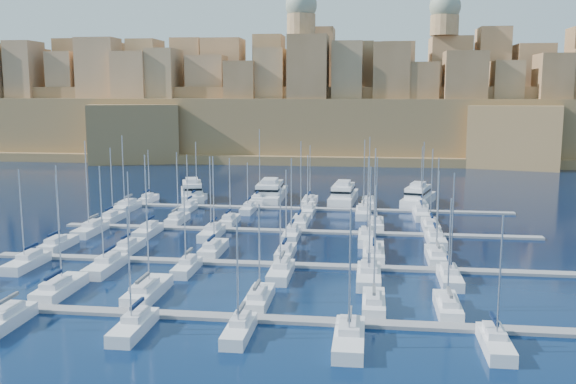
# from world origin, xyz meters

# --- Properties ---
(ground) EXTENTS (600.00, 600.00, 0.00)m
(ground) POSITION_xyz_m (0.00, 0.00, 0.00)
(ground) COLOR black
(ground) RESTS_ON ground
(pontoon_near) EXTENTS (84.00, 2.00, 0.40)m
(pontoon_near) POSITION_xyz_m (0.00, -34.00, 0.20)
(pontoon_near) COLOR slate
(pontoon_near) RESTS_ON ground
(pontoon_mid_near) EXTENTS (84.00, 2.00, 0.40)m
(pontoon_mid_near) POSITION_xyz_m (0.00, -12.00, 0.20)
(pontoon_mid_near) COLOR slate
(pontoon_mid_near) RESTS_ON ground
(pontoon_mid_far) EXTENTS (84.00, 2.00, 0.40)m
(pontoon_mid_far) POSITION_xyz_m (0.00, 10.00, 0.20)
(pontoon_mid_far) COLOR slate
(pontoon_mid_far) RESTS_ON ground
(pontoon_far) EXTENTS (84.00, 2.00, 0.40)m
(pontoon_far) POSITION_xyz_m (0.00, 32.00, 0.20)
(pontoon_far) COLOR slate
(pontoon_far) RESTS_ON ground
(sailboat_1) EXTENTS (2.98, 9.92, 14.99)m
(sailboat_1) POSITION_xyz_m (-24.49, -28.16, 0.76)
(sailboat_1) COLOR silver
(sailboat_1) RESTS_ON ground
(sailboat_2) EXTENTS (3.13, 10.43, 15.68)m
(sailboat_2) POSITION_xyz_m (-13.42, -27.91, 0.77)
(sailboat_2) COLOR silver
(sailboat_2) RESTS_ON ground
(sailboat_3) EXTENTS (2.58, 8.61, 12.07)m
(sailboat_3) POSITION_xyz_m (0.35, -28.81, 0.72)
(sailboat_3) COLOR silver
(sailboat_3) RESTS_ON ground
(sailboat_4) EXTENTS (2.56, 8.53, 14.55)m
(sailboat_4) POSITION_xyz_m (13.61, -28.85, 0.75)
(sailboat_4) COLOR silver
(sailboat_4) RESTS_ON ground
(sailboat_5) EXTENTS (2.57, 8.57, 13.21)m
(sailboat_5) POSITION_xyz_m (21.85, -28.82, 0.73)
(sailboat_5) COLOR silver
(sailboat_5) RESTS_ON ground
(sailboat_7) EXTENTS (2.97, 9.90, 16.03)m
(sailboat_7) POSITION_xyz_m (-25.03, -39.83, 0.77)
(sailboat_7) COLOR silver
(sailboat_7) RESTS_ON ground
(sailboat_8) EXTENTS (2.61, 8.69, 13.64)m
(sailboat_8) POSITION_xyz_m (-10.86, -39.23, 0.74)
(sailboat_8) COLOR silver
(sailboat_8) RESTS_ON ground
(sailboat_9) EXTENTS (2.38, 7.94, 12.72)m
(sailboat_9) POSITION_xyz_m (0.10, -38.86, 0.72)
(sailboat_9) COLOR silver
(sailboat_9) RESTS_ON ground
(sailboat_10) EXTENTS (2.92, 9.73, 14.02)m
(sailboat_10) POSITION_xyz_m (11.20, -39.75, 0.75)
(sailboat_10) COLOR silver
(sailboat_10) RESTS_ON ground
(sailboat_11) EXTENTS (2.48, 8.28, 13.56)m
(sailboat_11) POSITION_xyz_m (25.15, -39.03, 0.73)
(sailboat_11) COLOR silver
(sailboat_11) RESTS_ON ground
(sailboat_12) EXTENTS (2.69, 8.96, 13.51)m
(sailboat_12) POSITION_xyz_m (-35.56, -6.64, 0.74)
(sailboat_12) COLOR silver
(sailboat_12) RESTS_ON ground
(sailboat_13) EXTENTS (2.50, 8.33, 12.72)m
(sailboat_13) POSITION_xyz_m (-23.86, -6.94, 0.73)
(sailboat_13) COLOR silver
(sailboat_13) RESTS_ON ground
(sailboat_14) EXTENTS (2.78, 9.27, 15.20)m
(sailboat_14) POSITION_xyz_m (-10.60, -6.48, 0.76)
(sailboat_14) COLOR silver
(sailboat_14) RESTS_ON ground
(sailboat_15) EXTENTS (2.45, 8.16, 13.41)m
(sailboat_15) POSITION_xyz_m (0.60, -7.02, 0.73)
(sailboat_15) COLOR silver
(sailboat_15) RESTS_ON ground
(sailboat_16) EXTENTS (3.13, 10.44, 16.60)m
(sailboat_16) POSITION_xyz_m (13.65, -5.90, 0.78)
(sailboat_16) COLOR silver
(sailboat_16) RESTS_ON ground
(sailboat_17) EXTENTS (2.83, 9.43, 13.48)m
(sailboat_17) POSITION_xyz_m (22.81, -6.40, 0.74)
(sailboat_17) COLOR silver
(sailboat_17) RESTS_ON ground
(sailboat_18) EXTENTS (2.77, 9.23, 14.30)m
(sailboat_18) POSITION_xyz_m (-34.75, -17.50, 0.75)
(sailboat_18) COLOR silver
(sailboat_18) RESTS_ON ground
(sailboat_19) EXTENTS (2.92, 9.74, 14.96)m
(sailboat_19) POSITION_xyz_m (-23.02, -17.75, 0.76)
(sailboat_19) COLOR silver
(sailboat_19) RESTS_ON ground
(sailboat_20) EXTENTS (2.38, 7.93, 12.14)m
(sailboat_20) POSITION_xyz_m (-11.75, -16.86, 0.72)
(sailboat_20) COLOR silver
(sailboat_20) RESTS_ON ground
(sailboat_21) EXTENTS (2.75, 9.16, 12.60)m
(sailboat_21) POSITION_xyz_m (1.36, -17.47, 0.73)
(sailboat_21) COLOR silver
(sailboat_21) RESTS_ON ground
(sailboat_22) EXTENTS (3.08, 10.27, 15.47)m
(sailboat_22) POSITION_xyz_m (13.01, -18.01, 0.77)
(sailboat_22) COLOR silver
(sailboat_22) RESTS_ON ground
(sailboat_23) EXTENTS (2.65, 8.84, 14.77)m
(sailboat_23) POSITION_xyz_m (23.41, -17.31, 0.75)
(sailboat_23) COLOR silver
(sailboat_23) RESTS_ON ground
(sailboat_24) EXTENTS (2.45, 8.16, 14.30)m
(sailboat_24) POSITION_xyz_m (-35.73, 14.97, 0.74)
(sailboat_24) COLOR silver
(sailboat_24) RESTS_ON ground
(sailboat_25) EXTENTS (2.57, 8.57, 13.60)m
(sailboat_25) POSITION_xyz_m (-22.93, 15.17, 0.74)
(sailboat_25) COLOR silver
(sailboat_25) RESTS_ON ground
(sailboat_26) EXTENTS (2.49, 8.30, 12.67)m
(sailboat_26) POSITION_xyz_m (-12.86, 15.04, 0.73)
(sailboat_26) COLOR silver
(sailboat_26) RESTS_ON ground
(sailboat_27) EXTENTS (2.91, 9.71, 15.84)m
(sailboat_27) POSITION_xyz_m (0.32, 15.74, 0.76)
(sailboat_27) COLOR silver
(sailboat_27) RESTS_ON ground
(sailboat_28) EXTENTS (2.67, 8.91, 13.18)m
(sailboat_28) POSITION_xyz_m (14.16, 15.34, 0.73)
(sailboat_28) COLOR silver
(sailboat_28) RESTS_ON ground
(sailboat_29) EXTENTS (2.80, 9.34, 14.75)m
(sailboat_29) POSITION_xyz_m (23.87, 15.55, 0.75)
(sailboat_29) COLOR silver
(sailboat_29) RESTS_ON ground
(sailboat_30) EXTENTS (2.90, 9.68, 16.57)m
(sailboat_30) POSITION_xyz_m (-35.17, 4.28, 0.77)
(sailboat_30) COLOR silver
(sailboat_30) RESTS_ON ground
(sailboat_31) EXTENTS (2.69, 8.96, 14.25)m
(sailboat_31) POSITION_xyz_m (-24.89, 4.63, 0.74)
(sailboat_31) COLOR silver
(sailboat_31) RESTS_ON ground
(sailboat_32) EXTENTS (2.82, 9.41, 14.15)m
(sailboat_32) POSITION_xyz_m (-13.56, 4.41, 0.75)
(sailboat_32) COLOR silver
(sailboat_32) RESTS_ON ground
(sailboat_33) EXTENTS (2.49, 8.30, 13.96)m
(sailboat_33) POSITION_xyz_m (0.02, 4.96, 0.74)
(sailboat_33) COLOR silver
(sailboat_33) RESTS_ON ground
(sailboat_34) EXTENTS (2.86, 9.52, 14.50)m
(sailboat_34) POSITION_xyz_m (12.63, 4.36, 0.75)
(sailboat_34) COLOR silver
(sailboat_34) RESTS_ON ground
(sailboat_35) EXTENTS (2.82, 9.39, 14.43)m
(sailboat_35) POSITION_xyz_m (23.70, 4.42, 0.75)
(sailboat_35) COLOR silver
(sailboat_35) RESTS_ON ground
(sailboat_36) EXTENTS (2.29, 7.64, 11.91)m
(sailboat_36) POSITION_xyz_m (-36.15, 36.72, 0.71)
(sailboat_36) COLOR silver
(sailboat_36) RESTS_ON ground
(sailboat_37) EXTENTS (2.77, 9.24, 13.79)m
(sailboat_37) POSITION_xyz_m (-25.47, 37.50, 0.74)
(sailboat_37) COLOR silver
(sailboat_37) RESTS_ON ground
(sailboat_38) EXTENTS (3.29, 10.95, 16.61)m
(sailboat_38) POSITION_xyz_m (-11.32, 38.35, 0.78)
(sailboat_38) COLOR silver
(sailboat_38) RESTS_ON ground
(sailboat_39) EXTENTS (2.90, 9.65, 13.32)m
(sailboat_39) POSITION_xyz_m (-0.08, 37.71, 0.74)
(sailboat_39) COLOR silver
(sailboat_39) RESTS_ON ground
(sailboat_40) EXTENTS (2.98, 9.95, 15.21)m
(sailboat_40) POSITION_xyz_m (12.72, 37.85, 0.76)
(sailboat_40) COLOR silver
(sailboat_40) RESTS_ON ground
(sailboat_41) EXTENTS (2.54, 8.46, 13.33)m
(sailboat_41) POSITION_xyz_m (23.75, 37.12, 0.73)
(sailboat_41) COLOR silver
(sailboat_41) RESTS_ON ground
(sailboat_42) EXTENTS (3.19, 10.64, 15.96)m
(sailboat_42) POSITION_xyz_m (-37.20, 25.81, 0.77)
(sailboat_42) COLOR silver
(sailboat_42) RESTS_ON ground
(sailboat_43) EXTENTS (2.18, 7.27, 12.07)m
(sailboat_43) POSITION_xyz_m (-24.31, 27.46, 0.72)
(sailboat_43) COLOR silver
(sailboat_43) RESTS_ON ground
(sailboat_44) EXTENTS (2.30, 7.65, 10.62)m
(sailboat_44) POSITION_xyz_m (-11.69, 27.28, 0.70)
(sailboat_44) COLOR silver
(sailboat_44) RESTS_ON ground
(sailboat_45) EXTENTS (2.61, 8.71, 12.34)m
(sailboat_45) POSITION_xyz_m (0.61, 26.76, 0.73)
(sailboat_45) COLOR silver
(sailboat_45) RESTS_ON ground
(sailboat_46) EXTENTS (3.00, 10.01, 15.54)m
(sailboat_46) POSITION_xyz_m (11.76, 26.12, 0.76)
(sailboat_46) COLOR silver
(sailboat_46) RESTS_ON ground
(sailboat_47) EXTENTS (2.99, 9.97, 15.25)m
(sailboat_47) POSITION_xyz_m (23.09, 26.13, 0.76)
(sailboat_47) COLOR silver
(sailboat_47) RESTS_ON ground
(motor_yacht_a) EXTENTS (9.49, 17.06, 5.25)m
(motor_yacht_a) POSITION_xyz_m (-27.47, 41.36, 1.73)
(motor_yacht_a) COLOR silver
(motor_yacht_a) RESTS_ON ground
(motor_yacht_b) EXTENTS (6.27, 19.67, 5.25)m
(motor_yacht_b) POSITION_xyz_m (-9.61, 42.89, 1.73)
(motor_yacht_b) COLOR silver
(motor_yacht_b) RESTS_ON ground
(motor_yacht_c) EXTENTS (6.23, 17.18, 5.25)m
(motor_yacht_c) POSITION_xyz_m (7.11, 41.60, 1.73)
(motor_yacht_c) COLOR silver
(motor_yacht_c) RESTS_ON ground
(motor_yacht_d) EXTENTS (8.86, 16.48, 5.25)m
(motor_yacht_d) POSITION_xyz_m (23.44, 41.10, 1.73)
(motor_yacht_d) COLOR silver
(motor_yacht_d) RESTS_ON ground
(fortified_city) EXTENTS (460.00, 108.95, 59.52)m
(fortified_city) POSITION_xyz_m (-0.19, 155.26, 14.74)
(fortified_city) COLOR brown
(fortified_city) RESTS_ON ground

